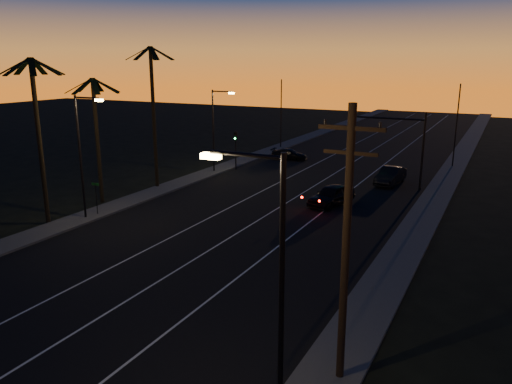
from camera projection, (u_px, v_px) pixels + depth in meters
The scene contains 21 objects.
road at pixel (278, 204), 40.56m from camera, with size 20.00×170.00×0.01m, color black.
sidewalk_left at pixel (166, 188), 45.45m from camera, with size 2.40×170.00×0.16m, color #3E3E3B.
sidewalk_right at pixel (420, 223), 35.63m from camera, with size 2.40×170.00×0.16m, color #3E3E3B.
lane_stripe_left at pixel (245, 200), 41.87m from camera, with size 0.12×160.00×0.01m, color silver.
lane_stripe_mid at pixel (283, 205), 40.34m from camera, with size 0.12×160.00×0.01m, color silver.
lane_stripe_right at pixel (325, 210), 38.81m from camera, with size 0.12×160.00×0.01m, color silver.
palm_near at pixel (38, 125), 33.95m from camera, with size 4.25×4.16×11.53m.
palm_mid at pixel (96, 126), 39.59m from camera, with size 4.25×4.16×10.03m.
palm_far at pixel (153, 104), 43.98m from camera, with size 4.25×4.16×12.53m.
streetlight_left_near at pixel (83, 148), 35.28m from camera, with size 2.55×0.26×9.00m.
streetlight_left_far at pixel (216, 124), 50.86m from camera, with size 2.55×0.26×8.50m.
streetlight_right_near at pixel (272, 282), 13.83m from camera, with size 2.55×0.26×9.00m.
street_sign at pixel (96, 194), 37.12m from camera, with size 0.70×0.06×2.60m.
utility_pole at pixel (346, 243), 16.89m from camera, with size 2.20×0.28×10.00m.
signal_mast at pixel (397, 136), 44.84m from camera, with size 7.10×0.41×7.00m.
signal_post at pixel (236, 143), 52.60m from camera, with size 0.28×0.37×4.20m.
far_pole_left at pixel (281, 114), 65.80m from camera, with size 0.14×0.14×9.00m, color black.
far_pole_right at pixel (456, 126), 53.56m from camera, with size 0.14×0.14×9.00m, color black.
lead_car at pixel (331, 195), 40.12m from camera, with size 3.19×5.65×1.64m.
right_car at pixel (390, 176), 46.99m from camera, with size 2.16×5.04×1.62m.
cross_car at pixel (289, 154), 58.88m from camera, with size 4.39×2.07×1.24m.
Camera 1 is at (16.08, -5.55, 11.26)m, focal length 35.00 mm.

